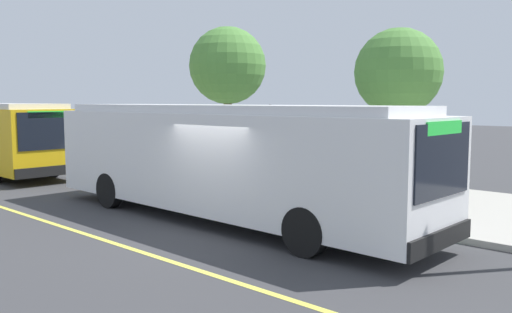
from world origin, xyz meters
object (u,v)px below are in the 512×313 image
object	(u,v)px
pedestrian_commuter	(212,154)
route_sign_post	(270,139)
transit_bus_main	(223,157)
waiting_bench	(280,169)

from	to	relation	value
pedestrian_commuter	route_sign_post	bearing A→B (deg)	-20.30
route_sign_post	pedestrian_commuter	distance (m)	4.53
transit_bus_main	pedestrian_commuter	world-z (taller)	transit_bus_main
transit_bus_main	route_sign_post	bearing A→B (deg)	100.38
waiting_bench	route_sign_post	bearing A→B (deg)	-55.09
waiting_bench	route_sign_post	world-z (taller)	route_sign_post
transit_bus_main	pedestrian_commuter	distance (m)	6.03
waiting_bench	route_sign_post	xyz separation A→B (m)	(1.97, -2.82, 1.32)
waiting_bench	pedestrian_commuter	world-z (taller)	pedestrian_commuter
waiting_bench	route_sign_post	distance (m)	3.68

